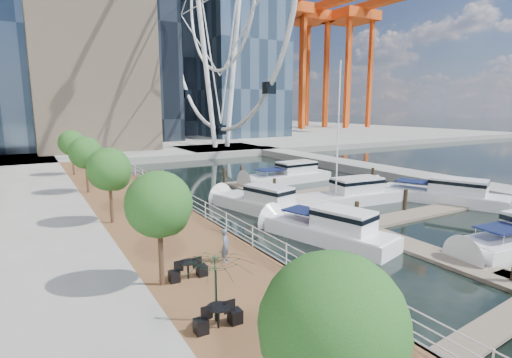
{
  "coord_description": "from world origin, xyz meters",
  "views": [
    {
      "loc": [
        -15.69,
        -10.73,
        8.01
      ],
      "look_at": [
        -1.87,
        12.89,
        3.0
      ],
      "focal_mm": 28.0,
      "sensor_mm": 36.0,
      "label": 1
    }
  ],
  "objects": [
    {
      "name": "railing",
      "position": [
        -6.1,
        15.0,
        1.52
      ],
      "size": [
        0.1,
        60.0,
        1.05
      ],
      "primitive_type": null,
      "color": "white",
      "rests_on": "boardwalk"
    },
    {
      "name": "seawall",
      "position": [
        -6.0,
        15.0,
        0.5
      ],
      "size": [
        0.25,
        60.0,
        1.0
      ],
      "primitive_type": "cube",
      "color": "#595954",
      "rests_on": "ground"
    },
    {
      "name": "pedestrian_mid",
      "position": [
        -7.71,
        16.7,
        1.84
      ],
      "size": [
        0.72,
        0.88,
        1.69
      ],
      "primitive_type": "imported",
      "rotation": [
        0.0,
        0.0,
        -1.67
      ],
      "color": "gray",
      "rests_on": "boardwalk"
    },
    {
      "name": "floating_docks",
      "position": [
        7.97,
        9.98,
        0.49
      ],
      "size": [
        16.0,
        34.0,
        2.6
      ],
      "color": "#6D6051",
      "rests_on": "ground"
    },
    {
      "name": "pedestrian_far",
      "position": [
        -8.3,
        31.12,
        1.91
      ],
      "size": [
        1.09,
        0.51,
        1.82
      ],
      "primitive_type": "imported",
      "rotation": [
        0.0,
        0.0,
        3.08
      ],
      "color": "#353D42",
      "rests_on": "boardwalk"
    },
    {
      "name": "moored_yachts",
      "position": [
        6.93,
        12.43,
        0.0
      ],
      "size": [
        20.76,
        32.57,
        11.5
      ],
      "color": "silver",
      "rests_on": "ground"
    },
    {
      "name": "ground",
      "position": [
        0.0,
        0.0,
        0.0
      ],
      "size": [
        520.0,
        520.0,
        0.0
      ],
      "primitive_type": "plane",
      "color": "black",
      "rests_on": "ground"
    },
    {
      "name": "breakwater",
      "position": [
        20.0,
        20.0,
        0.5
      ],
      "size": [
        4.0,
        60.0,
        1.0
      ],
      "primitive_type": "cube",
      "color": "gray",
      "rests_on": "ground"
    },
    {
      "name": "cafe_tables",
      "position": [
        -10.4,
        -2.0,
        1.37
      ],
      "size": [
        2.5,
        13.7,
        0.74
      ],
      "color": "black",
      "rests_on": "ground"
    },
    {
      "name": "boardwalk",
      "position": [
        -9.0,
        15.0,
        0.5
      ],
      "size": [
        6.0,
        60.0,
        1.0
      ],
      "primitive_type": "cube",
      "color": "brown",
      "rests_on": "ground"
    },
    {
      "name": "port_cranes",
      "position": [
        67.67,
        95.67,
        20.0
      ],
      "size": [
        40.0,
        52.0,
        38.0
      ],
      "color": "#D84C14",
      "rests_on": "ground"
    },
    {
      "name": "pedestrian_near",
      "position": [
        -8.16,
        4.9,
        1.77
      ],
      "size": [
        0.65,
        0.67,
        1.55
      ],
      "primitive_type": "imported",
      "rotation": [
        0.0,
        0.0,
        0.84
      ],
      "color": "#51576C",
      "rests_on": "boardwalk"
    },
    {
      "name": "street_trees",
      "position": [
        -11.4,
        14.0,
        4.29
      ],
      "size": [
        2.6,
        42.6,
        4.6
      ],
      "color": "#3F2B1C",
      "rests_on": "ground"
    },
    {
      "name": "land_far",
      "position": [
        0.0,
        102.0,
        0.5
      ],
      "size": [
        200.0,
        114.0,
        1.0
      ],
      "primitive_type": "cube",
      "color": "gray",
      "rests_on": "ground"
    },
    {
      "name": "pier",
      "position": [
        14.0,
        52.0,
        0.5
      ],
      "size": [
        14.0,
        12.0,
        1.0
      ],
      "primitive_type": "cube",
      "color": "gray",
      "rests_on": "ground"
    }
  ]
}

